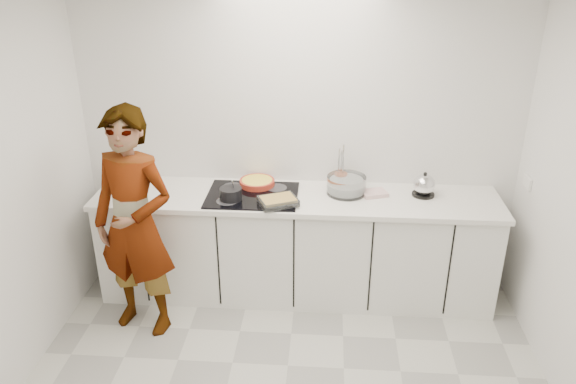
# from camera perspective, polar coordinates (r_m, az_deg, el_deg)

# --- Properties ---
(wall_back) EXTENTS (3.60, 0.00, 2.60)m
(wall_back) POSITION_cam_1_polar(r_m,az_deg,el_deg) (4.63, 1.12, 5.63)
(wall_back) COLOR white
(wall_back) RESTS_ON ground
(base_cabinets) EXTENTS (3.20, 0.58, 0.87)m
(base_cabinets) POSITION_cam_1_polar(r_m,az_deg,el_deg) (4.70, 0.82, -5.69)
(base_cabinets) COLOR white
(base_cabinets) RESTS_ON floor
(countertop) EXTENTS (3.24, 0.64, 0.04)m
(countertop) POSITION_cam_1_polar(r_m,az_deg,el_deg) (4.48, 0.85, -0.66)
(countertop) COLOR white
(countertop) RESTS_ON base_cabinets
(hob) EXTENTS (0.72, 0.54, 0.01)m
(hob) POSITION_cam_1_polar(r_m,az_deg,el_deg) (4.49, -3.63, -0.31)
(hob) COLOR black
(hob) RESTS_ON countertop
(tart_dish) EXTENTS (0.37, 0.37, 0.05)m
(tart_dish) POSITION_cam_1_polar(r_m,az_deg,el_deg) (4.64, -3.16, 1.00)
(tart_dish) COLOR #B43220
(tart_dish) RESTS_ON hob
(saucepan) EXTENTS (0.23, 0.23, 0.17)m
(saucepan) POSITION_cam_1_polar(r_m,az_deg,el_deg) (4.39, -5.83, -0.18)
(saucepan) COLOR black
(saucepan) RESTS_ON hob
(baking_dish) EXTENTS (0.34, 0.30, 0.05)m
(baking_dish) POSITION_cam_1_polar(r_m,az_deg,el_deg) (4.30, -1.01, -0.90)
(baking_dish) COLOR silver
(baking_dish) RESTS_ON hob
(mixing_bowl) EXTENTS (0.41, 0.41, 0.15)m
(mixing_bowl) POSITION_cam_1_polar(r_m,az_deg,el_deg) (4.52, 5.94, 0.65)
(mixing_bowl) COLOR silver
(mixing_bowl) RESTS_ON countertop
(tea_towel) EXTENTS (0.23, 0.20, 0.03)m
(tea_towel) POSITION_cam_1_polar(r_m,az_deg,el_deg) (4.54, 8.74, -0.13)
(tea_towel) COLOR white
(tea_towel) RESTS_ON countertop
(kettle) EXTENTS (0.21, 0.21, 0.20)m
(kettle) POSITION_cam_1_polar(r_m,az_deg,el_deg) (4.58, 13.65, 0.63)
(kettle) COLOR black
(kettle) RESTS_ON countertop
(utensil_crock) EXTENTS (0.11, 0.11, 0.13)m
(utensil_crock) POSITION_cam_1_polar(r_m,az_deg,el_deg) (4.60, 5.37, 1.06)
(utensil_crock) COLOR orange
(utensil_crock) RESTS_ON countertop
(cook) EXTENTS (0.73, 0.57, 1.77)m
(cook) POSITION_cam_1_polar(r_m,az_deg,el_deg) (4.25, -15.32, -3.21)
(cook) COLOR white
(cook) RESTS_ON floor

